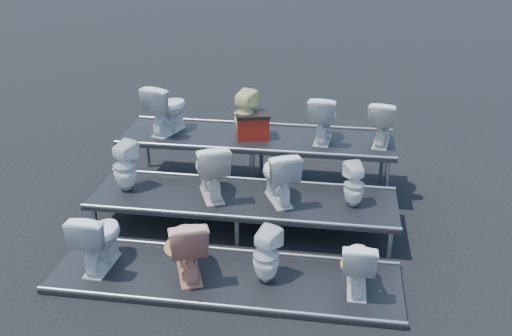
# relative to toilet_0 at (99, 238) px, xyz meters

# --- Properties ---
(ground) EXTENTS (80.00, 80.00, 0.00)m
(ground) POSITION_rel_toilet_0_xyz_m (1.55, 1.30, -0.46)
(ground) COLOR black
(ground) RESTS_ON ground
(tier_front) EXTENTS (4.20, 1.20, 0.06)m
(tier_front) POSITION_rel_toilet_0_xyz_m (1.55, 0.00, -0.43)
(tier_front) COLOR black
(tier_front) RESTS_ON ground
(tier_mid) EXTENTS (4.20, 1.20, 0.46)m
(tier_mid) POSITION_rel_toilet_0_xyz_m (1.55, 1.30, -0.23)
(tier_mid) COLOR black
(tier_mid) RESTS_ON ground
(tier_back) EXTENTS (4.20, 1.20, 0.86)m
(tier_back) POSITION_rel_toilet_0_xyz_m (1.55, 2.60, -0.03)
(tier_back) COLOR black
(tier_back) RESTS_ON ground
(toilet_0) EXTENTS (0.48, 0.80, 0.79)m
(toilet_0) POSITION_rel_toilet_0_xyz_m (0.00, 0.00, 0.00)
(toilet_0) COLOR silver
(toilet_0) RESTS_ON tier_front
(toilet_1) EXTENTS (0.71, 0.90, 0.81)m
(toilet_1) POSITION_rel_toilet_0_xyz_m (1.10, 0.00, 0.01)
(toilet_1) COLOR tan
(toilet_1) RESTS_ON tier_front
(toilet_2) EXTENTS (0.41, 0.42, 0.69)m
(toilet_2) POSITION_rel_toilet_0_xyz_m (2.05, 0.00, -0.05)
(toilet_2) COLOR silver
(toilet_2) RESTS_ON tier_front
(toilet_3) EXTENTS (0.39, 0.68, 0.69)m
(toilet_3) POSITION_rel_toilet_0_xyz_m (3.11, 0.00, -0.05)
(toilet_3) COLOR silver
(toilet_3) RESTS_ON tier_front
(toilet_4) EXTENTS (0.43, 0.43, 0.72)m
(toilet_4) POSITION_rel_toilet_0_xyz_m (-0.12, 1.30, 0.36)
(toilet_4) COLOR silver
(toilet_4) RESTS_ON tier_mid
(toilet_5) EXTENTS (0.72, 0.90, 0.80)m
(toilet_5) POSITION_rel_toilet_0_xyz_m (1.10, 1.30, 0.40)
(toilet_5) COLOR silver
(toilet_5) RESTS_ON tier_mid
(toilet_6) EXTENTS (0.69, 0.85, 0.75)m
(toilet_6) POSITION_rel_toilet_0_xyz_m (2.04, 1.30, 0.38)
(toilet_6) COLOR silver
(toilet_6) RESTS_ON tier_mid
(toilet_7) EXTENTS (0.36, 0.36, 0.61)m
(toilet_7) POSITION_rel_toilet_0_xyz_m (3.05, 1.30, 0.31)
(toilet_7) COLOR silver
(toilet_7) RESTS_ON tier_mid
(toilet_8) EXTENTS (0.67, 0.88, 0.79)m
(toilet_8) POSITION_rel_toilet_0_xyz_m (0.13, 2.60, 0.80)
(toilet_8) COLOR silver
(toilet_8) RESTS_ON tier_back
(toilet_9) EXTENTS (0.43, 0.44, 0.73)m
(toilet_9) POSITION_rel_toilet_0_xyz_m (1.36, 2.60, 0.77)
(toilet_9) COLOR beige
(toilet_9) RESTS_ON tier_back
(toilet_10) EXTENTS (0.47, 0.75, 0.73)m
(toilet_10) POSITION_rel_toilet_0_xyz_m (2.56, 2.60, 0.77)
(toilet_10) COLOR silver
(toilet_10) RESTS_ON tier_back
(toilet_11) EXTENTS (0.49, 0.73, 0.69)m
(toilet_11) POSITION_rel_toilet_0_xyz_m (3.44, 2.60, 0.75)
(toilet_11) COLOR silver
(toilet_11) RESTS_ON tier_back
(red_crate) EXTENTS (0.56, 0.49, 0.35)m
(red_crate) POSITION_rel_toilet_0_xyz_m (1.49, 2.57, 0.58)
(red_crate) COLOR maroon
(red_crate) RESTS_ON tier_back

